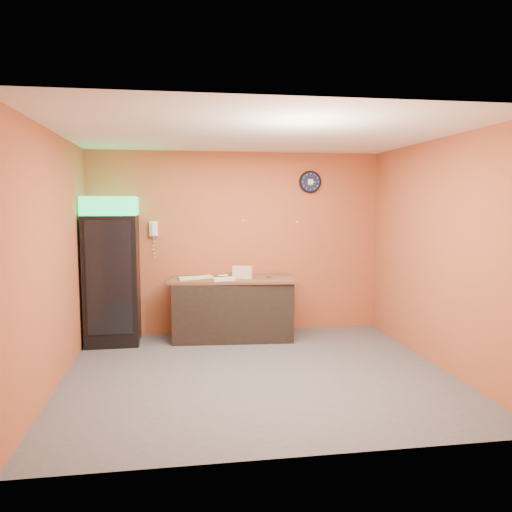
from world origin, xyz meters
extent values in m
plane|color=#47474C|center=(0.00, 0.00, 0.00)|extent=(4.50, 4.50, 0.00)
cube|color=#B65333|center=(0.00, 2.00, 1.40)|extent=(4.50, 0.02, 2.80)
cube|color=#B65333|center=(-2.25, 0.00, 1.40)|extent=(0.02, 4.00, 2.80)
cube|color=#B65333|center=(2.25, 0.00, 1.40)|extent=(0.02, 4.00, 2.80)
cube|color=white|center=(0.00, 0.00, 2.80)|extent=(4.50, 4.00, 0.02)
cube|color=black|center=(-1.85, 1.65, 0.92)|extent=(0.75, 0.75, 1.84)
cube|color=#17C85F|center=(-1.85, 1.65, 1.98)|extent=(0.75, 0.75, 0.26)
cube|color=black|center=(-1.86, 1.28, 1.00)|extent=(0.61, 0.03, 1.58)
cube|color=black|center=(-0.12, 1.61, 0.44)|extent=(1.80, 0.90, 0.87)
cylinder|color=black|center=(1.15, 1.98, 2.35)|extent=(0.35, 0.05, 0.35)
cylinder|color=#0F1433|center=(1.15, 1.95, 2.35)|extent=(0.30, 0.01, 0.30)
cube|color=white|center=(1.15, 1.94, 2.35)|extent=(0.08, 0.00, 0.08)
cube|color=white|center=(-1.27, 1.96, 1.63)|extent=(0.12, 0.07, 0.22)
cube|color=white|center=(-1.27, 1.91, 1.63)|extent=(0.05, 0.04, 0.18)
cube|color=brown|center=(-0.12, 1.61, 0.89)|extent=(1.92, 0.98, 0.04)
cube|color=beige|center=(0.02, 1.53, 0.94)|extent=(0.30, 0.19, 0.06)
cube|color=beige|center=(0.02, 1.53, 1.00)|extent=(0.30, 0.19, 0.06)
cube|color=beige|center=(0.02, 1.53, 1.06)|extent=(0.30, 0.19, 0.06)
cube|color=silver|center=(-0.77, 1.54, 0.93)|extent=(0.30, 0.17, 0.04)
cube|color=silver|center=(-0.27, 1.36, 0.93)|extent=(0.33, 0.19, 0.04)
cube|color=silver|center=(-0.54, 1.63, 0.93)|extent=(0.28, 0.22, 0.04)
cylinder|color=silver|center=(-0.14, 1.79, 0.95)|extent=(0.07, 0.07, 0.07)
camera|label=1|loc=(-0.90, -5.68, 2.01)|focal=35.00mm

